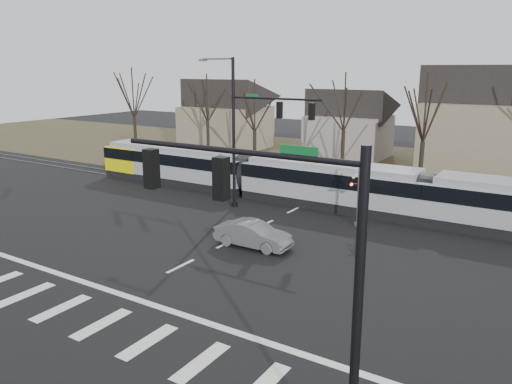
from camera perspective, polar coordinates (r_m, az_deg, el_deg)
The scene contains 15 objects.
ground at distance 23.77m, azimuth -11.79°, elevation -9.86°, with size 140.00×140.00×0.00m, color black.
grass_verge at distance 50.78m, azimuth 13.95°, elevation 2.78°, with size 140.00×28.00×0.01m, color #38331E.
crosswalk at distance 21.38m, azimuth -19.39°, elevation -13.19°, with size 27.00×2.60×0.01m.
stop_line at distance 22.64m, azimuth -14.99°, elevation -11.29°, with size 28.00×0.35×0.01m, color silver.
lane_dashes at distance 36.28m, azimuth 5.89°, elevation -1.26°, with size 0.18×30.00×0.01m.
rail_pair at distance 36.10m, azimuth 5.75°, elevation -1.29°, with size 90.00×1.52×0.06m.
tram at distance 35.20m, azimuth 8.33°, elevation 1.08°, with size 41.81×3.10×3.17m.
sedan at distance 27.18m, azimuth -0.35°, elevation -4.87°, with size 4.33×1.62×1.41m, color slate.
signal_pole_near_right at distance 11.65m, azimuth 2.95°, elevation -7.77°, with size 6.72×0.44×8.00m.
signal_pole_far at distance 33.35m, azimuth -0.31°, elevation 7.45°, with size 9.28×0.44×10.20m.
rail_crossing_signal at distance 31.04m, azimuth 11.62°, elevation -0.50°, with size 1.08×0.36×4.00m.
tree_row at distance 43.80m, azimuth 14.31°, elevation 7.65°, with size 59.20×7.20×10.00m.
house_a at distance 61.01m, azimuth -3.48°, elevation 9.21°, with size 9.72×8.64×8.60m.
house_b at distance 55.62m, azimuth 10.58°, elevation 8.03°, with size 8.64×7.56×7.65m.
house_c at distance 49.07m, azimuth 24.78°, elevation 7.72°, with size 10.80×8.64×10.10m.
Camera 1 is at (15.36, -15.47, 9.47)m, focal length 35.00 mm.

